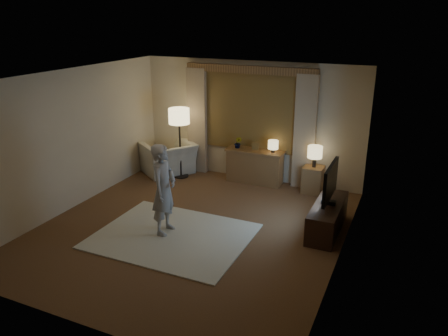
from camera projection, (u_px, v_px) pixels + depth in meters
The scene contains 13 objects.
room at pixel (204, 147), 7.57m from camera, with size 5.04×5.54×2.64m.
rug at pixel (173, 236), 7.30m from camera, with size 2.50×2.00×0.02m, color beige.
sideboard at pixel (255, 167), 9.54m from camera, with size 1.20×0.40×0.70m, color brown.
picture_frame at pixel (255, 147), 9.38m from camera, with size 0.16×0.02×0.20m, color brown.
plant at pixel (238, 143), 9.52m from camera, with size 0.17×0.13×0.30m, color #999999.
table_lamp_sideboard at pixel (273, 145), 9.20m from camera, with size 0.22×0.22×0.30m.
floor_lamp at pixel (179, 120), 9.54m from camera, with size 0.46×0.46×1.58m.
armchair at pixel (168, 158), 10.09m from camera, with size 1.12×0.98×0.73m, color #BEB69D.
side_table at pixel (313, 180), 9.02m from camera, with size 0.40×0.40×0.56m, color brown.
table_lamp_side at pixel (315, 153), 8.82m from camera, with size 0.30×0.30×0.44m.
tv_stand at pixel (327, 217), 7.42m from camera, with size 0.45×1.40×0.50m, color black.
tv at pixel (330, 183), 7.21m from camera, with size 0.24×0.97×0.70m.
person at pixel (164, 189), 7.17m from camera, with size 0.56×0.37×1.55m, color gray.
Camera 1 is at (3.28, -5.98, 3.53)m, focal length 35.00 mm.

